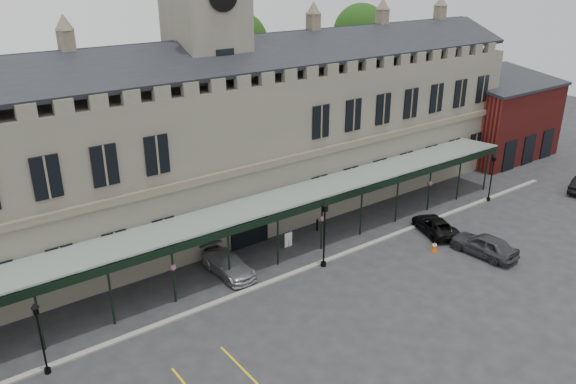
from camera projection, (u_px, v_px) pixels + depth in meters
ground at (345, 311)px, 34.77m from camera, size 140.00×140.00×0.00m
station_building at (213, 148)px, 44.15m from camera, size 60.00×10.36×17.30m
clock_tower at (208, 63)px, 41.69m from camera, size 5.60×5.60×24.80m
canopy at (276, 233)px, 39.41m from camera, size 50.00×4.10×4.30m
brick_annex at (499, 118)px, 61.54m from camera, size 12.40×8.36×9.23m
kerb at (292, 273)px, 38.84m from camera, size 60.00×0.40×0.12m
tree_behind_mid at (237, 45)px, 52.90m from camera, size 6.00×6.00×16.00m
tree_behind_right at (361, 33)px, 61.70m from camera, size 6.00×6.00×16.00m
lamp_post_left at (40, 332)px, 28.55m from camera, size 0.41×0.41×4.33m
lamp_post_mid at (324, 228)px, 38.79m from camera, size 0.48×0.48×5.03m
lamp_post_right at (492, 173)px, 49.84m from camera, size 0.42×0.42×4.48m
traffic_cone at (434, 247)px, 41.82m from camera, size 0.49×0.49×0.78m
sign_board at (288, 240)px, 42.45m from camera, size 0.68×0.06×1.17m
bollard_left at (233, 258)px, 40.14m from camera, size 0.15×0.15×0.86m
bollard_right at (317, 225)px, 44.99m from camera, size 0.17×0.17×0.98m
car_taxi at (228, 264)px, 38.69m from camera, size 2.10×4.99×1.44m
car_van at (435, 225)px, 44.60m from camera, size 3.55×5.08×1.29m
car_right_a at (484, 245)px, 41.12m from camera, size 2.38×5.07×1.68m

